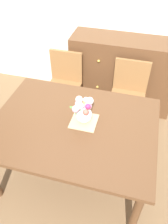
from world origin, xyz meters
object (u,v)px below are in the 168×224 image
Objects in this scene: chair_right at (128,92)px; flower_vase at (84,111)px; dresser at (123,74)px; chair_left at (64,82)px; dining_table at (74,130)px.

flower_vase is (-0.34, -0.85, 0.35)m from chair_right.
chair_left is at bearing -149.25° from dresser.
dresser reaches higher than dining_table.
dresser is at bearing 80.69° from flower_vase.
chair_left is 0.64× the size of dresser.
chair_left is 0.82m from dresser.
chair_left is 0.83m from chair_right.
flower_vase reaches higher than dining_table.
dresser is at bearing 77.78° from dining_table.
flower_vase reaches higher than dresser.
dresser is (-0.13, 0.42, -0.02)m from chair_right.
dining_table is 1.08× the size of dresser.
chair_left and chair_right have the same top height.
chair_left is 3.52× the size of flower_vase.
dresser reaches higher than chair_right.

